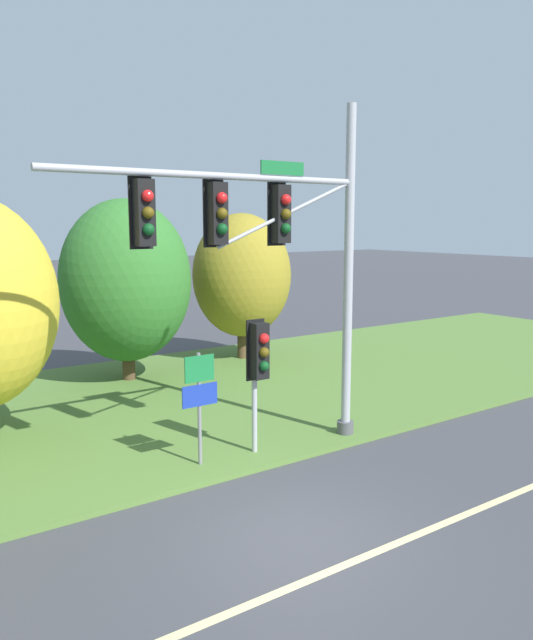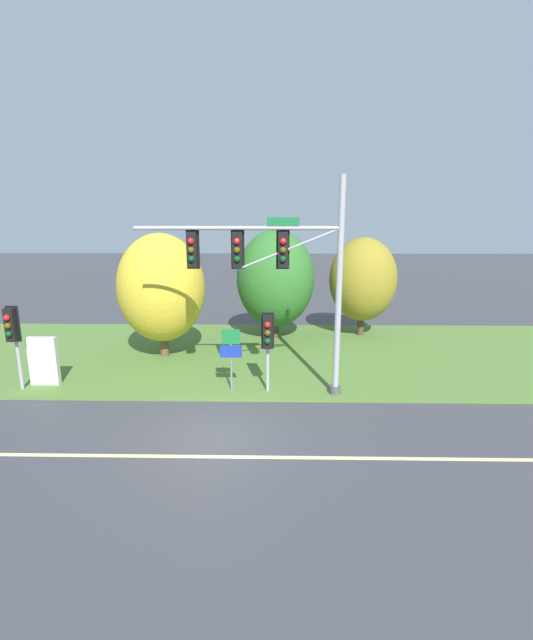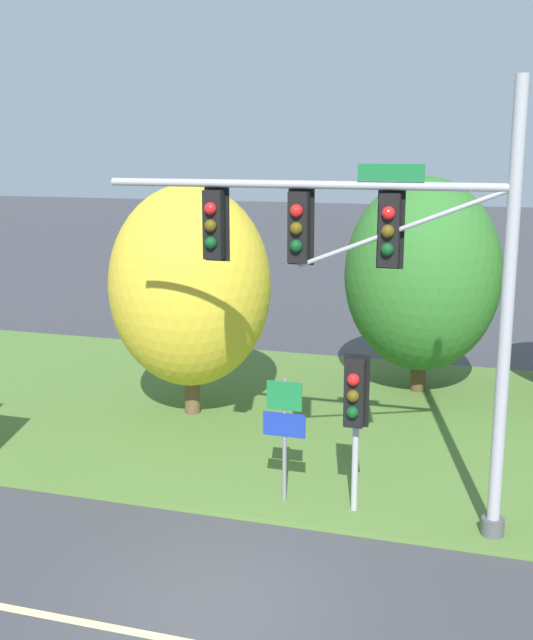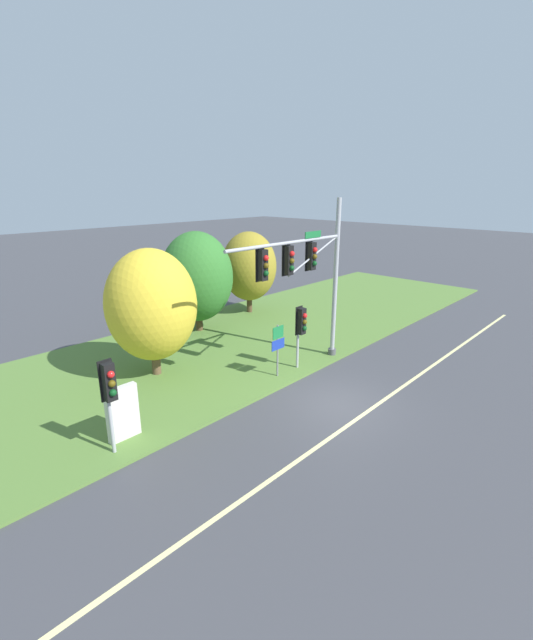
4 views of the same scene
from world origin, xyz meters
The scene contains 11 objects.
ground_plane centered at (0.00, 0.00, 0.00)m, with size 160.00×160.00×0.00m, color #3D3D42.
lane_stripe centered at (0.00, -1.20, 0.00)m, with size 36.00×0.16×0.01m, color beige.
grass_verge centered at (0.00, 8.25, 0.05)m, with size 48.00×11.50×0.10m, color #517533.
traffic_signal_mast centered at (1.77, 3.08, 4.76)m, with size 7.25×0.49×7.71m.
pedestrian_signal_near_kerb centered at (-7.87, 3.15, 2.44)m, with size 0.46×0.55×3.21m.
pedestrian_signal_further_along centered at (1.42, 3.17, 2.26)m, with size 0.46×0.55×3.00m.
route_sign_post centered at (0.07, 3.36, 1.65)m, with size 0.82×0.08×2.41m.
tree_nearest_road centered at (-3.52, 7.57, 3.34)m, with size 3.96×3.96×5.72m.
tree_left_of_mast centered at (1.71, 11.10, 3.32)m, with size 4.15×4.15×5.82m.
tree_behind_signpost centered at (6.50, 11.70, 3.22)m, with size 3.65×3.65×5.41m.
info_kiosk centered at (-7.22, 3.81, 1.04)m, with size 1.10×0.24×1.90m.
Camera 4 is at (-13.17, -8.40, 8.27)m, focal length 24.00 mm.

